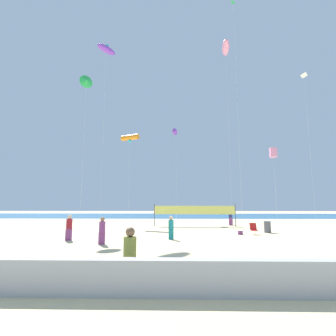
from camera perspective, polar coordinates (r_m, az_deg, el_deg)
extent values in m
plane|color=beige|center=(17.35, 5.06, -16.30)|extent=(120.00, 120.00, 0.00)
cube|color=#28608C|center=(49.76, 2.65, -10.95)|extent=(120.00, 20.00, 0.01)
cube|color=#A8A8AD|center=(7.40, 10.42, -23.71)|extent=(28.00, 0.44, 0.96)
cube|color=gold|center=(8.24, -8.93, -22.68)|extent=(0.38, 0.23, 0.79)
cylinder|color=olive|center=(8.09, -8.82, -17.73)|extent=(0.40, 0.40, 0.65)
sphere|color=brown|center=(8.03, -8.74, -14.41)|extent=(0.29, 0.29, 0.29)
cube|color=white|center=(8.18, -4.11, -24.45)|extent=(0.17, 0.10, 0.36)
cylinder|color=#EA7260|center=(8.09, -4.09, -22.21)|extent=(0.18, 0.18, 0.30)
sphere|color=tan|center=(8.04, -4.07, -20.72)|extent=(0.13, 0.13, 0.13)
cube|color=#19727A|center=(17.57, 0.72, -15.04)|extent=(0.34, 0.21, 0.72)
cylinder|color=#19727A|center=(17.50, 0.71, -12.90)|extent=(0.36, 0.36, 0.60)
sphere|color=tan|center=(17.47, 0.71, -11.50)|extent=(0.27, 0.27, 0.27)
cube|color=#7A3872|center=(29.18, 14.32, -11.93)|extent=(0.39, 0.24, 0.82)
cylinder|color=navy|center=(29.14, 14.27, -10.46)|extent=(0.41, 0.41, 0.68)
sphere|color=beige|center=(29.12, 14.24, -9.50)|extent=(0.30, 0.30, 0.30)
cube|color=#7A3872|center=(16.07, -15.08, -15.38)|extent=(0.36, 0.21, 0.74)
cylinder|color=#7A3872|center=(15.99, -14.99, -12.97)|extent=(0.37, 0.37, 0.61)
sphere|color=#997051|center=(15.96, -14.93, -11.38)|extent=(0.27, 0.27, 0.27)
cube|color=#7A3872|center=(18.41, -22.01, -14.07)|extent=(0.37, 0.22, 0.78)
cylinder|color=maroon|center=(18.34, -21.89, -11.87)|extent=(0.39, 0.39, 0.64)
sphere|color=beige|center=(18.31, -21.81, -10.43)|extent=(0.29, 0.29, 0.29)
cube|color=red|center=(21.27, 19.37, -13.50)|extent=(0.52, 0.48, 0.03)
cube|color=red|center=(21.52, 19.10, -12.69)|extent=(0.52, 0.23, 0.57)
cylinder|color=silver|center=(21.15, 19.52, -13.96)|extent=(0.03, 0.03, 0.32)
cylinder|color=silver|center=(21.42, 19.27, -13.89)|extent=(0.03, 0.03, 0.32)
cylinder|color=#595960|center=(23.01, 22.02, -12.53)|extent=(0.56, 0.56, 0.96)
cylinder|color=#4C4C51|center=(27.29, -3.17, -10.79)|extent=(0.08, 0.08, 2.40)
cylinder|color=#4C4C51|center=(27.50, 15.33, -10.50)|extent=(0.08, 0.08, 2.40)
cube|color=#EAE566|center=(27.03, 6.10, -9.66)|extent=(8.65, 0.51, 0.90)
cube|color=#7A3872|center=(20.97, 16.41, -14.18)|extent=(0.36, 0.18, 0.29)
cylinder|color=silver|center=(35.83, 1.91, -1.60)|extent=(0.01, 0.01, 13.08)
cone|color=purple|center=(37.15, 1.86, 8.48)|extent=(1.08, 1.09, 1.05)
cylinder|color=silver|center=(30.69, 30.00, 4.02)|extent=(0.01, 0.01, 16.71)
pyramid|color=white|center=(33.37, 28.90, 18.31)|extent=(0.60, 0.59, 0.43)
cylinder|color=silver|center=(26.45, 23.61, -4.68)|extent=(0.01, 0.01, 7.51)
cube|color=pink|center=(26.89, 23.16, 3.32)|extent=(0.65, 0.65, 0.94)
cylinder|color=silver|center=(30.05, -9.01, -2.72)|extent=(0.01, 0.01, 10.50)
cylinder|color=orange|center=(30.98, -8.79, 7.00)|extent=(2.39, 1.49, 0.65)
sphere|color=#26BFCC|center=(30.87, -8.81, 6.24)|extent=(0.39, 0.39, 0.39)
cylinder|color=silver|center=(27.97, 13.88, 7.94)|extent=(0.01, 0.01, 20.20)
ellipsoid|color=pink|center=(32.22, 13.21, 25.48)|extent=(1.19, 2.59, 1.26)
cube|color=blue|center=(32.42, 13.18, 26.01)|extent=(0.48, 0.06, 0.60)
cylinder|color=silver|center=(26.20, -19.07, 3.58)|extent=(0.01, 0.01, 15.18)
cone|color=green|center=(28.66, -18.33, 18.61)|extent=(1.34, 1.15, 1.37)
cylinder|color=silver|center=(29.35, -14.79, 7.80)|extent=(0.01, 0.01, 20.78)
ellipsoid|color=purple|center=(33.67, -14.08, 25.07)|extent=(2.36, 2.10, 1.16)
cube|color=#26BFCC|center=(33.86, -14.06, 25.56)|extent=(0.45, 0.06, 0.57)
cylinder|color=silver|center=(22.16, 15.82, 12.70)|extent=(0.01, 0.01, 20.48)
pyramid|color=green|center=(27.49, 14.89, 33.18)|extent=(0.48, 0.48, 0.26)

